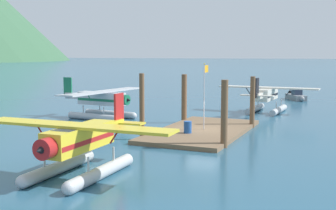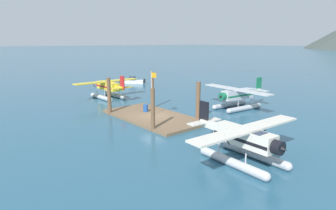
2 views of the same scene
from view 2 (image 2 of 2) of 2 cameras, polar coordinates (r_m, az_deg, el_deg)
ground_plane at (r=33.00m, az=-3.04°, el=-2.59°), size 1200.00×1200.00×0.00m
dock_platform at (r=32.96m, az=-3.04°, el=-2.34°), size 12.57×6.28×0.30m
piling_near_left at (r=34.64m, az=-11.68°, el=1.68°), size 0.46×0.46×4.47m
piling_near_right at (r=27.56m, az=-3.05°, el=-1.04°), size 0.41×0.41×4.29m
piling_far_left at (r=37.60m, az=-3.11°, el=3.00°), size 0.36×0.36×4.77m
piling_far_right at (r=31.47m, az=6.03°, el=0.68°), size 0.48×0.48×4.35m
flagpole at (r=32.06m, az=-3.17°, el=3.45°), size 0.95×0.10×5.14m
fuel_drum at (r=34.65m, az=-4.49°, el=-0.62°), size 0.62×0.62×0.88m
seaplane_yellow_port_fwd at (r=45.11m, az=-11.92°, el=3.30°), size 7.98×10.43×3.84m
seaplane_cream_stbd_aft at (r=21.39m, az=14.96°, el=-7.08°), size 7.98×10.46×3.84m
seaplane_silver_bow_right at (r=38.17m, az=13.67°, el=1.57°), size 10.49×7.96×3.84m
boat_white_open_west at (r=60.71m, az=-6.99°, el=4.76°), size 4.03×4.03×1.50m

